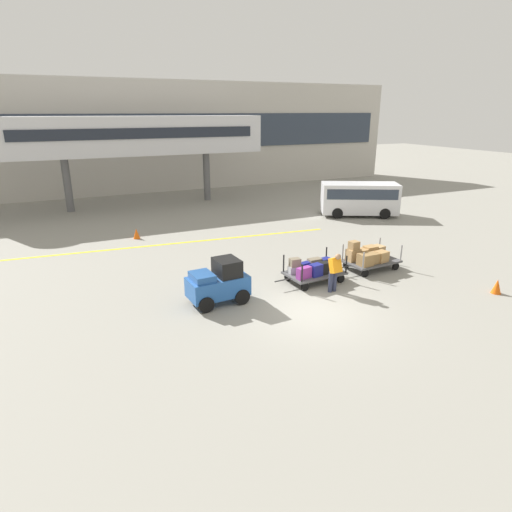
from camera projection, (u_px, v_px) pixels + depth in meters
name	position (u px, v px, depth m)	size (l,w,h in m)	color
ground_plane	(311.00, 310.00, 14.83)	(120.00, 120.00, 0.00)	gray
apron_lead_line	(173.00, 244.00, 22.24)	(17.06, 0.20, 0.01)	yellow
terminal_building	(147.00, 137.00, 35.72)	(46.31, 2.51, 8.88)	#BCB7AD
jet_bridge	(112.00, 137.00, 29.05)	(19.84, 3.00, 6.17)	silver
baggage_tug	(219.00, 283.00, 15.21)	(2.17, 1.35, 1.58)	#2659A5
baggage_cart_lead	(314.00, 269.00, 17.17)	(3.04, 1.55, 1.10)	#4C4C4F
baggage_cart_middle	(369.00, 256.00, 18.51)	(3.04, 1.55, 1.27)	#4C4C4F
baggage_handler	(335.00, 271.00, 16.06)	(0.43, 0.45, 1.56)	#2D334C
shuttle_van	(360.00, 197.00, 27.84)	(5.14, 3.90, 2.10)	silver
safety_cone_near	(136.00, 234.00, 23.06)	(0.36, 0.36, 0.55)	#EA590F
safety_cone_far	(497.00, 286.00, 16.13)	(0.36, 0.36, 0.55)	#EA590F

